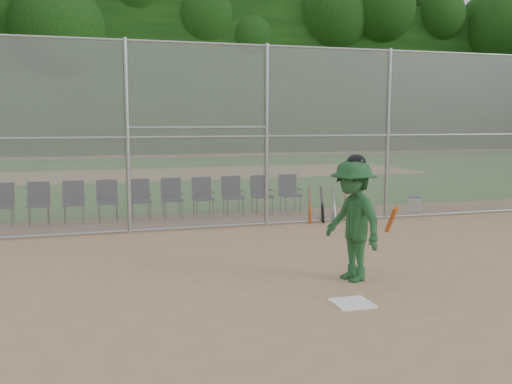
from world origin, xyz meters
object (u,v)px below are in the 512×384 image
object	(u,v)px
home_plate	(352,303)
batter_at_plate	(353,220)
water_cooler	(415,203)
chair_0	(2,205)

from	to	relation	value
home_plate	batter_at_plate	distance (m)	1.44
water_cooler	chair_0	bearing A→B (deg)	175.50
home_plate	batter_at_plate	xyz separation A→B (m)	(0.49, 1.02, 0.89)
chair_0	batter_at_plate	bearing A→B (deg)	-47.94
home_plate	chair_0	distance (m)	8.73
batter_at_plate	chair_0	xyz separation A→B (m)	(-5.51, 6.11, -0.42)
water_cooler	chair_0	xyz separation A→B (m)	(-9.94, 0.78, 0.27)
home_plate	water_cooler	bearing A→B (deg)	52.20
home_plate	water_cooler	size ratio (longest dim) A/B	1.17
home_plate	water_cooler	distance (m)	8.03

